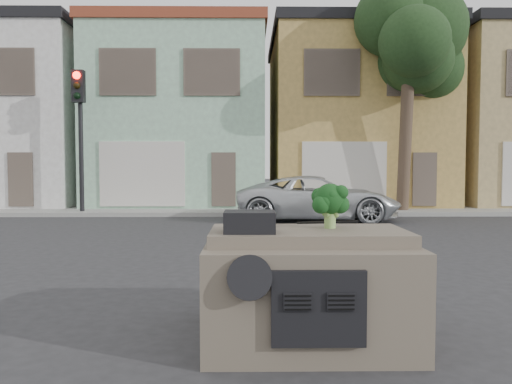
{
  "coord_description": "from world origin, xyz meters",
  "views": [
    {
      "loc": [
        -0.58,
        -8.04,
        1.75
      ],
      "look_at": [
        -0.47,
        0.5,
        1.3
      ],
      "focal_mm": 35.0,
      "sensor_mm": 36.0,
      "label": 1
    }
  ],
  "objects": [
    {
      "name": "car_dashboard",
      "position": [
        0.0,
        -3.0,
        0.56
      ],
      "size": [
        2.0,
        1.8,
        1.12
      ],
      "primitive_type": "cube",
      "color": "#675C4D",
      "rests_on": "ground"
    },
    {
      "name": "tree_near",
      "position": [
        5.0,
        9.8,
        4.25
      ],
      "size": [
        4.4,
        4.0,
        8.5
      ],
      "primitive_type": "cube",
      "color": "#1E3819",
      "rests_on": "ground"
    },
    {
      "name": "wiper_arm",
      "position": [
        0.28,
        -2.62,
        1.13
      ],
      "size": [
        0.69,
        0.15,
        0.02
      ],
      "primitive_type": "cube",
      "rotation": [
        0.0,
        0.0,
        0.17
      ],
      "color": "black",
      "rests_on": "car_dashboard"
    },
    {
      "name": "sidewalk",
      "position": [
        0.0,
        10.5,
        0.07
      ],
      "size": [
        40.0,
        3.0,
        0.15
      ],
      "primitive_type": "cube",
      "color": "gray",
      "rests_on": "ground"
    },
    {
      "name": "ground_plane",
      "position": [
        0.0,
        0.0,
        0.0
      ],
      "size": [
        120.0,
        120.0,
        0.0
      ],
      "primitive_type": "plane",
      "color": "#303033",
      "rests_on": "ground"
    },
    {
      "name": "traffic_signal",
      "position": [
        -6.5,
        9.5,
        2.55
      ],
      "size": [
        0.4,
        0.4,
        5.1
      ],
      "primitive_type": "cube",
      "color": "black",
      "rests_on": "ground"
    },
    {
      "name": "townhouse_white",
      "position": [
        -11.0,
        14.5,
        3.77
      ],
      "size": [
        7.2,
        8.2,
        7.55
      ],
      "primitive_type": "cube",
      "color": "silver",
      "rests_on": "ground"
    },
    {
      "name": "townhouse_mint",
      "position": [
        -3.5,
        14.5,
        3.77
      ],
      "size": [
        7.2,
        8.2,
        7.55
      ],
      "primitive_type": "cube",
      "color": "#9DCCAB",
      "rests_on": "ground"
    },
    {
      "name": "silver_pickup",
      "position": [
        1.6,
        7.81,
        0.0
      ],
      "size": [
        5.29,
        2.69,
        1.43
      ],
      "primitive_type": "imported",
      "rotation": [
        0.0,
        0.0,
        1.51
      ],
      "color": "silver",
      "rests_on": "ground"
    },
    {
      "name": "townhouse_tan",
      "position": [
        4.0,
        14.5,
        3.77
      ],
      "size": [
        7.2,
        8.2,
        7.55
      ],
      "primitive_type": "cube",
      "color": "tan",
      "rests_on": "ground"
    },
    {
      "name": "instrument_hump",
      "position": [
        -0.58,
        -3.35,
        1.22
      ],
      "size": [
        0.48,
        0.38,
        0.2
      ],
      "primitive_type": "cube",
      "color": "black",
      "rests_on": "car_dashboard"
    },
    {
      "name": "broccoli",
      "position": [
        0.23,
        -3.05,
        1.35
      ],
      "size": [
        0.46,
        0.46,
        0.46
      ],
      "primitive_type": "cube",
      "rotation": [
        0.0,
        0.0,
        1.8
      ],
      "color": "#113613",
      "rests_on": "car_dashboard"
    }
  ]
}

